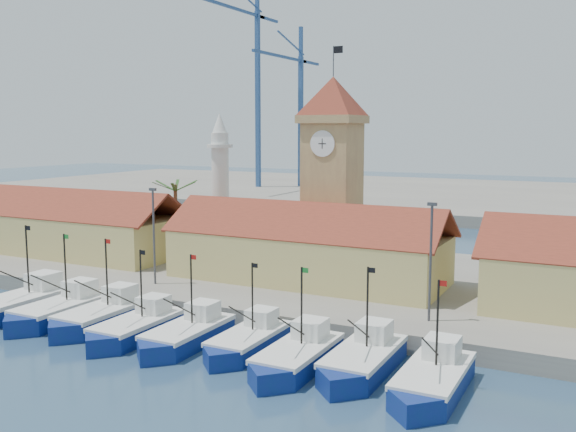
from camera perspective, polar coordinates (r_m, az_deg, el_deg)
The scene contains 20 objects.
ground at distance 46.12m, azimuth -9.28°, elevation -12.53°, with size 400.00×400.00×0.00m, color navy.
quay at distance 65.93m, azimuth 3.19°, elevation -5.58°, with size 140.00×32.00×1.50m, color gray.
terminal at distance 147.77m, azimuth 16.83°, elevation 1.56°, with size 240.00×80.00×2.00m, color gray.
boat_0 at distance 60.46m, azimuth -22.68°, elevation -7.31°, with size 3.91×10.72×8.11m.
boat_1 at distance 57.23m, azimuth -19.70°, elevation -8.04°, with size 3.70×10.13×7.67m.
boat_2 at distance 54.64m, azimuth -16.34°, elevation -8.66°, with size 3.63×9.94×7.52m.
boat_3 at distance 51.02m, azimuth -13.45°, elevation -9.77°, with size 3.45×9.46×7.16m.
boat_4 at distance 48.69m, azimuth -9.11°, elevation -10.51°, with size 3.44×9.41×7.12m.
boat_5 at distance 46.94m, azimuth -3.67°, elevation -11.17°, with size 3.26×8.93×6.76m.
boat_6 at distance 43.66m, azimuth 0.69°, elevation -12.57°, with size 3.47×9.49×7.18m.
boat_7 at distance 43.27m, azimuth 6.58°, elevation -12.78°, with size 3.55×9.71×7.35m.
boat_8 at distance 40.80m, azimuth 12.68°, elevation -14.23°, with size 3.52×9.63×7.29m.
hall_left at distance 80.54m, azimuth -19.34°, elevation -1.24°, with size 31.20×10.13×7.61m.
hall_center at distance 61.69m, azimuth 1.71°, elevation -3.42°, with size 27.04×10.13×7.61m.
clock_tower at distance 66.12m, azimuth 3.97°, elevation 4.28°, with size 5.80×5.80×22.70m.
minaret at distance 75.13m, azimuth -6.03°, elevation 2.95°, with size 3.00×3.00×16.30m.
palm_tree at distance 76.72m, azimuth -9.94°, elevation 0.36°, with size 5.60×5.03×8.39m.
lamp_posts at distance 54.00m, azimuth -1.44°, elevation -2.33°, with size 80.70×0.25×9.03m.
crane_blue_far at distance 156.32m, azimuth -3.08°, elevation 12.66°, with size 1.00×37.88×48.81m.
crane_blue_near at distance 157.48m, azimuth 0.88°, elevation 10.40°, with size 1.00×33.08×38.48m.
Camera 1 is at (25.89, -34.73, 15.83)m, focal length 40.00 mm.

